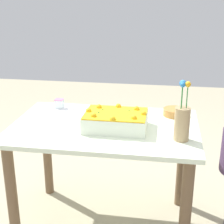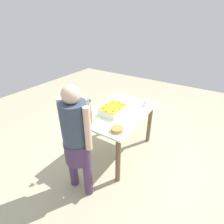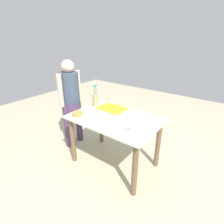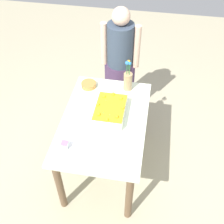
{
  "view_description": "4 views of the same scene",
  "coord_description": "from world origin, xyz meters",
  "px_view_note": "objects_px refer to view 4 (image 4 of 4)",
  "views": [
    {
      "loc": [
        0.38,
        -2.08,
        1.62
      ],
      "look_at": [
        0.05,
        -0.01,
        0.88
      ],
      "focal_mm": 55.0,
      "sensor_mm": 36.0,
      "label": 1
    },
    {
      "loc": [
        2.04,
        1.21,
        2.08
      ],
      "look_at": [
        0.12,
        -0.04,
        0.81
      ],
      "focal_mm": 28.0,
      "sensor_mm": 36.0,
      "label": 2
    },
    {
      "loc": [
        -1.29,
        1.77,
        1.83
      ],
      "look_at": [
        0.09,
        -0.05,
        0.82
      ],
      "focal_mm": 28.0,
      "sensor_mm": 36.0,
      "label": 3
    },
    {
      "loc": [
        -1.81,
        -0.4,
        2.76
      ],
      "look_at": [
        0.08,
        -0.06,
        0.82
      ],
      "focal_mm": 45.0,
      "sensor_mm": 36.0,
      "label": 4
    }
  ],
  "objects_px": {
    "cake_knife": "(117,155)",
    "fruit_bowl": "(89,85)",
    "sheet_cake": "(110,110)",
    "flower_vase": "(128,80)",
    "person_standing": "(120,59)",
    "serving_plate_with_slice": "(65,147)"
  },
  "relations": [
    {
      "from": "sheet_cake",
      "to": "person_standing",
      "type": "xyz_separation_m",
      "value": [
        0.84,
        0.03,
        0.02
      ]
    },
    {
      "from": "sheet_cake",
      "to": "cake_knife",
      "type": "relative_size",
      "value": 2.09
    },
    {
      "from": "sheet_cake",
      "to": "flower_vase",
      "type": "bearing_deg",
      "value": -15.6
    },
    {
      "from": "flower_vase",
      "to": "fruit_bowl",
      "type": "height_order",
      "value": "flower_vase"
    },
    {
      "from": "serving_plate_with_slice",
      "to": "flower_vase",
      "type": "relative_size",
      "value": 0.58
    },
    {
      "from": "sheet_cake",
      "to": "flower_vase",
      "type": "distance_m",
      "value": 0.43
    },
    {
      "from": "cake_knife",
      "to": "flower_vase",
      "type": "xyz_separation_m",
      "value": [
        0.88,
        0.02,
        0.12
      ]
    },
    {
      "from": "sheet_cake",
      "to": "cake_knife",
      "type": "xyz_separation_m",
      "value": [
        -0.47,
        -0.14,
        -0.05
      ]
    },
    {
      "from": "sheet_cake",
      "to": "flower_vase",
      "type": "relative_size",
      "value": 1.09
    },
    {
      "from": "sheet_cake",
      "to": "serving_plate_with_slice",
      "type": "xyz_separation_m",
      "value": [
        -0.48,
        0.32,
        -0.04
      ]
    },
    {
      "from": "flower_vase",
      "to": "fruit_bowl",
      "type": "xyz_separation_m",
      "value": [
        -0.03,
        0.42,
        -0.09
      ]
    },
    {
      "from": "person_standing",
      "to": "flower_vase",
      "type": "bearing_deg",
      "value": 19.36
    },
    {
      "from": "serving_plate_with_slice",
      "to": "cake_knife",
      "type": "relative_size",
      "value": 1.11
    },
    {
      "from": "fruit_bowl",
      "to": "person_standing",
      "type": "relative_size",
      "value": 0.11
    },
    {
      "from": "serving_plate_with_slice",
      "to": "fruit_bowl",
      "type": "bearing_deg",
      "value": -0.73
    },
    {
      "from": "serving_plate_with_slice",
      "to": "person_standing",
      "type": "xyz_separation_m",
      "value": [
        1.31,
        -0.28,
        0.06
      ]
    },
    {
      "from": "cake_knife",
      "to": "flower_vase",
      "type": "relative_size",
      "value": 0.52
    },
    {
      "from": "cake_knife",
      "to": "fruit_bowl",
      "type": "distance_m",
      "value": 0.96
    },
    {
      "from": "serving_plate_with_slice",
      "to": "flower_vase",
      "type": "xyz_separation_m",
      "value": [
        0.89,
        -0.43,
        0.1
      ]
    },
    {
      "from": "sheet_cake",
      "to": "serving_plate_with_slice",
      "type": "height_order",
      "value": "sheet_cake"
    },
    {
      "from": "flower_vase",
      "to": "person_standing",
      "type": "distance_m",
      "value": 0.45
    },
    {
      "from": "flower_vase",
      "to": "fruit_bowl",
      "type": "distance_m",
      "value": 0.43
    }
  ]
}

